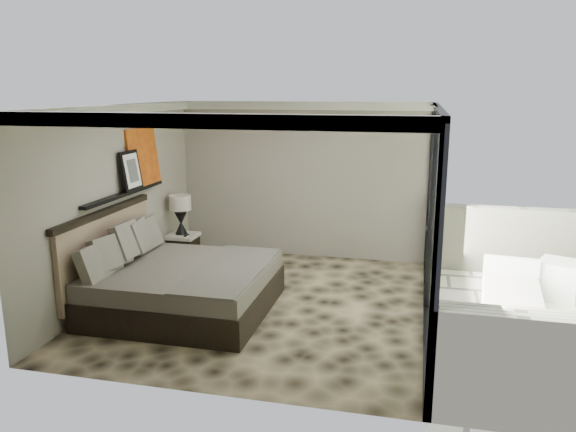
% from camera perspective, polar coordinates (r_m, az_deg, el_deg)
% --- Properties ---
extents(floor, '(5.00, 5.00, 0.00)m').
position_cam_1_polar(floor, '(8.17, -2.28, -8.88)').
color(floor, black).
rests_on(floor, ground).
extents(ceiling, '(4.50, 5.00, 0.02)m').
position_cam_1_polar(ceiling, '(7.60, -2.47, 11.07)').
color(ceiling, silver).
rests_on(ceiling, back_wall).
extents(back_wall, '(4.50, 0.02, 2.80)m').
position_cam_1_polar(back_wall, '(10.14, 1.45, 3.62)').
color(back_wall, gray).
rests_on(back_wall, floor).
extents(left_wall, '(0.02, 5.00, 2.80)m').
position_cam_1_polar(left_wall, '(8.64, -16.83, 1.45)').
color(left_wall, gray).
rests_on(left_wall, floor).
extents(glass_wall, '(0.08, 5.00, 2.80)m').
position_cam_1_polar(glass_wall, '(7.49, 14.44, -0.09)').
color(glass_wall, white).
rests_on(glass_wall, floor).
extents(terrace_slab, '(3.00, 5.00, 0.12)m').
position_cam_1_polar(terrace_slab, '(8.11, 24.69, -10.76)').
color(terrace_slab, beige).
rests_on(terrace_slab, ground).
extents(picture_ledge, '(0.12, 2.20, 0.05)m').
position_cam_1_polar(picture_ledge, '(8.68, -16.20, 2.21)').
color(picture_ledge, black).
rests_on(picture_ledge, left_wall).
extents(bed, '(2.37, 2.29, 1.31)m').
position_cam_1_polar(bed, '(8.00, -11.18, -6.72)').
color(bed, black).
rests_on(bed, floor).
extents(nightstand, '(0.60, 0.60, 0.50)m').
position_cam_1_polar(nightstand, '(10.12, -10.59, -3.31)').
color(nightstand, black).
rests_on(nightstand, floor).
extents(table_lamp, '(0.38, 0.38, 0.70)m').
position_cam_1_polar(table_lamp, '(9.98, -10.87, 0.68)').
color(table_lamp, black).
rests_on(table_lamp, nightstand).
extents(abstract_canvas, '(0.13, 0.90, 0.90)m').
position_cam_1_polar(abstract_canvas, '(9.17, -14.50, 5.86)').
color(abstract_canvas, '#B72F0F').
rests_on(abstract_canvas, picture_ledge).
extents(framed_print, '(0.11, 0.50, 0.60)m').
position_cam_1_polar(framed_print, '(8.73, -15.64, 4.47)').
color(framed_print, black).
rests_on(framed_print, picture_ledge).
extents(ottoman, '(0.73, 0.73, 0.56)m').
position_cam_1_polar(ottoman, '(9.22, 25.82, -5.82)').
color(ottoman, white).
rests_on(ottoman, terrace_slab).
extents(lounger, '(0.93, 1.63, 0.61)m').
position_cam_1_polar(lounger, '(8.34, 21.74, -7.98)').
color(lounger, silver).
rests_on(lounger, terrace_slab).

